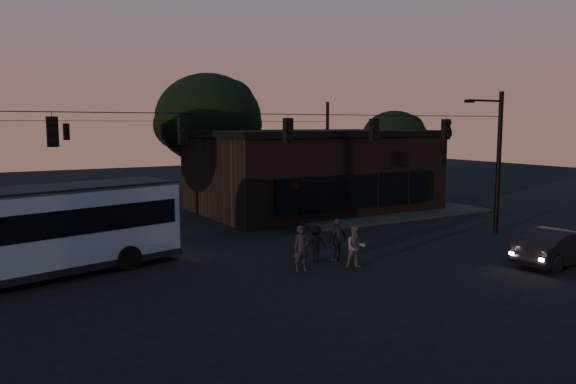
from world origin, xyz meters
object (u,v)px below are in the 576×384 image
pedestrian_d (316,244)px  pedestrian_b (356,247)px  building (312,170)px  pedestrian_a (302,248)px  bus (20,230)px  pedestrian_c (338,240)px  car (561,247)px

pedestrian_d → pedestrian_b: bearing=130.6°
building → pedestrian_d: (-7.92, -12.44, -1.93)m
pedestrian_a → bus: bearing=166.7°
pedestrian_c → pedestrian_a: bearing=3.0°
pedestrian_b → pedestrian_a: bearing=-175.1°
bus → pedestrian_c: bus is taller
pedestrian_c → pedestrian_d: 0.99m
pedestrian_a → pedestrian_d: pedestrian_a is taller
pedestrian_b → pedestrian_c: 1.39m
building → pedestrian_c: (-6.99, -12.72, -1.80)m
car → pedestrian_d: 10.14m
bus → car: bus is taller
bus → pedestrian_c: size_ratio=6.86×
pedestrian_c → bus: bearing=-29.8°
pedestrian_d → car: bearing=160.5°
pedestrian_b → pedestrian_d: pedestrian_b is taller
pedestrian_a → pedestrian_c: 2.33m
bus → pedestrian_d: (10.99, -3.14, -1.14)m
car → pedestrian_d: pedestrian_d is taller
building → pedestrian_a: building is taller
pedestrian_b → pedestrian_d: bearing=140.2°
building → pedestrian_a: (-9.22, -13.39, -1.80)m
car → building: bearing=-1.0°
building → bus: bearing=-153.8°
building → bus: 21.09m
building → pedestrian_d: 14.88m
car → pedestrian_d: bearing=53.9°
pedestrian_a → pedestrian_b: (2.13, -0.71, -0.06)m
building → car: 18.13m
building → pedestrian_d: size_ratio=9.88×
pedestrian_a → pedestrian_c: (2.23, 0.67, -0.00)m
pedestrian_d → pedestrian_a: bearing=50.2°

